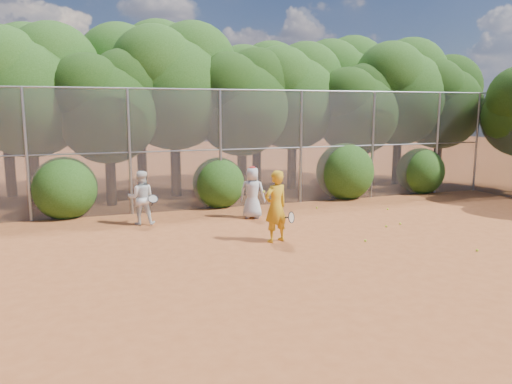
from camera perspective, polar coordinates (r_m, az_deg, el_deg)
name	(u,v)px	position (r m, az deg, el deg)	size (l,w,h in m)	color
ground	(331,251)	(12.20, 8.54, -6.67)	(80.00, 80.00, 0.00)	#9C4C23
fence_back	(245,147)	(17.23, -1.26, 5.11)	(20.05, 0.09, 4.03)	gray
tree_1	(30,85)	(18.86, -24.44, 11.08)	(4.64, 4.03, 6.35)	black
tree_2	(109,102)	(18.13, -16.50, 9.79)	(3.99, 3.47, 5.47)	black
tree_3	(175,81)	(19.49, -9.26, 12.40)	(4.89, 4.26, 6.70)	black
tree_4	(243,98)	(19.52, -1.54, 10.64)	(4.19, 3.64, 5.73)	black
tree_5	(293,92)	(21.19, 4.31, 11.31)	(4.51, 3.92, 6.17)	black
tree_6	(358,106)	(21.46, 11.58, 9.58)	(3.86, 3.36, 5.29)	black
tree_7	(401,88)	(23.38, 16.20, 11.37)	(4.77, 4.14, 6.53)	black
tree_8	(441,99)	(24.36, 20.43, 9.97)	(4.25, 3.70, 5.82)	black
tree_9	(5,82)	(21.24, -26.76, 11.12)	(4.83, 4.20, 6.62)	black
tree_10	(140,78)	(21.51, -13.09, 12.62)	(5.15, 4.48, 7.06)	black
tree_11	(258,90)	(22.29, 0.19, 11.55)	(4.64, 4.03, 6.35)	black
tree_12	(341,84)	(24.76, 9.73, 12.02)	(5.02, 4.37, 6.88)	black
bush_0	(65,185)	(16.73, -21.03, 0.71)	(2.00, 2.00, 2.00)	#1E4511
bush_1	(218,181)	(17.38, -4.31, 1.30)	(1.80, 1.80, 1.80)	#1E4511
bush_2	(345,169)	(19.31, 10.11, 2.60)	(2.20, 2.20, 2.20)	#1E4511
bush_3	(420,169)	(21.30, 18.28, 2.50)	(1.90, 1.90, 1.90)	#1E4511
player_yellow	(276,206)	(12.69, 2.28, -1.66)	(0.88, 0.62, 1.85)	gold
player_teen	(252,192)	(15.44, -0.41, -0.05)	(0.94, 0.84, 1.63)	silver
player_white	(141,198)	(14.99, -12.99, -0.64)	(0.89, 0.78, 1.59)	silver
ball_0	(400,224)	(15.30, 16.15, -3.49)	(0.07, 0.07, 0.07)	#C9E329
ball_1	(388,209)	(17.37, 14.82, -1.90)	(0.07, 0.07, 0.07)	#C9E329
ball_2	(477,250)	(13.11, 23.95, -6.11)	(0.07, 0.07, 0.07)	#C9E329
ball_3	(386,226)	(14.86, 14.65, -3.80)	(0.07, 0.07, 0.07)	#C9E329
ball_4	(365,241)	(13.14, 12.39, -5.45)	(0.07, 0.07, 0.07)	#C9E329
ball_5	(317,208)	(17.15, 6.97, -1.79)	(0.07, 0.07, 0.07)	#C9E329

